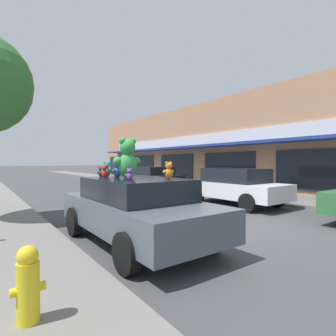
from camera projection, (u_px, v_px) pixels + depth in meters
name	position (u px, v px, depth m)	size (l,w,h in m)	color
ground_plane	(231.00, 225.00, 7.40)	(260.00, 260.00, 0.00)	#424244
sidewalk_far	(323.00, 204.00, 10.72)	(2.82, 90.00, 0.15)	slate
storefront_row	(249.00, 148.00, 21.99)	(12.59, 32.04, 5.98)	tan
plush_art_car	(136.00, 208.00, 5.81)	(2.10, 4.42, 1.43)	#4C5660
teddy_bear_giant	(127.00, 159.00, 5.91)	(0.66, 0.41, 0.91)	green
teddy_bear_black	(101.00, 172.00, 6.37)	(0.18, 0.14, 0.24)	black
teddy_bear_brown	(116.00, 172.00, 6.70)	(0.16, 0.13, 0.21)	olive
teddy_bear_purple	(129.00, 175.00, 5.15)	(0.17, 0.16, 0.24)	purple
teddy_bear_pink	(118.00, 170.00, 6.30)	(0.26, 0.16, 0.36)	pink
teddy_bear_blue	(117.00, 170.00, 6.12)	(0.29, 0.21, 0.38)	blue
teddy_bear_orange	(169.00, 171.00, 5.56)	(0.27, 0.17, 0.37)	orange
teddy_bear_red	(104.00, 172.00, 5.95)	(0.21, 0.18, 0.29)	red
teddy_bear_yellow	(129.00, 172.00, 6.59)	(0.18, 0.15, 0.25)	yellow
teddy_bear_teal	(107.00, 170.00, 6.25)	(0.28, 0.18, 0.37)	teal
parked_car_far_center	(235.00, 186.00, 10.83)	(2.04, 4.22, 1.53)	silver
parked_car_far_right	(149.00, 177.00, 16.27)	(2.18, 4.67, 1.50)	black
fire_hydrant	(28.00, 284.00, 2.67)	(0.33, 0.22, 0.79)	yellow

